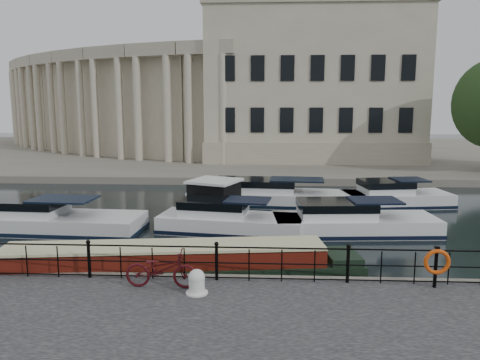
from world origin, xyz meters
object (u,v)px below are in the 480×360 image
harbour_hut (215,202)px  life_ring_post (437,262)px  bicycle (161,269)px  narrowboat (165,268)px  mooring_bollard (197,282)px

harbour_hut → life_ring_post: bearing=-31.5°
life_ring_post → bicycle: bearing=-177.5°
narrowboat → harbour_hut: harbour_hut is taller
bicycle → narrowboat: size_ratio=0.16×
mooring_bollard → life_ring_post: 7.04m
mooring_bollard → narrowboat: (-1.46, 2.53, -0.52)m
harbour_hut → bicycle: bearing=-71.1°
bicycle → mooring_bollard: size_ratio=2.99×
narrowboat → mooring_bollard: bearing=-67.0°
harbour_hut → mooring_bollard: bearing=-65.2°
mooring_bollard → life_ring_post: size_ratio=0.57×
mooring_bollard → harbour_hut: size_ratio=0.19×
mooring_bollard → bicycle: bearing=160.2°
mooring_bollard → harbour_hut: harbour_hut is taller
bicycle → mooring_bollard: bicycle is taller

